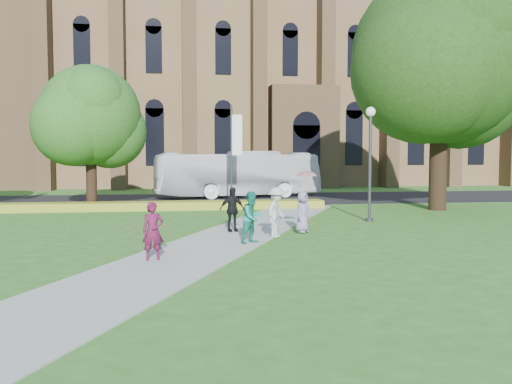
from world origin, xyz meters
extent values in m
plane|color=#2E651E|center=(0.00, 0.00, 0.00)|extent=(160.00, 160.00, 0.00)
cube|color=black|center=(0.00, 20.00, 0.01)|extent=(160.00, 10.00, 0.02)
cube|color=#B2B2A8|center=(0.00, 1.00, 0.02)|extent=(15.58, 28.54, 0.04)
cube|color=gold|center=(-2.00, 13.20, 0.23)|extent=(18.00, 1.40, 0.45)
cube|color=brown|center=(10.00, 40.00, 8.50)|extent=(52.00, 16.00, 17.00)
cube|color=#4C3924|center=(-14.50, 33.00, 10.50)|extent=(3.50, 3.50, 21.00)
cube|color=#4C3924|center=(10.00, 31.00, 4.50)|extent=(6.00, 2.50, 9.00)
cylinder|color=#38383D|center=(7.50, 6.50, 2.40)|extent=(0.14, 0.14, 4.80)
sphere|color=white|center=(7.50, 6.50, 5.02)|extent=(0.44, 0.44, 0.44)
cylinder|color=#38383D|center=(7.50, 6.50, 0.07)|extent=(0.36, 0.36, 0.15)
cylinder|color=#332114|center=(13.00, 11.00, 3.30)|extent=(0.96, 0.96, 6.60)
sphere|color=#19350E|center=(13.00, 11.00, 8.40)|extent=(9.60, 9.60, 9.60)
cylinder|color=#332114|center=(-6.00, 14.50, 2.06)|extent=(0.60, 0.60, 4.12)
sphere|color=#234F17|center=(-6.00, 14.50, 5.25)|extent=(5.60, 5.60, 5.60)
cylinder|color=#38383D|center=(2.00, 15.20, 3.00)|extent=(0.10, 0.10, 6.00)
cube|color=white|center=(2.35, 15.20, 4.20)|extent=(0.60, 0.02, 2.40)
imported|color=silver|center=(3.06, 21.12, 1.64)|extent=(11.95, 4.85, 3.24)
imported|color=#551332|center=(-2.02, -1.87, 0.89)|extent=(0.66, 0.48, 1.70)
imported|color=#1A836D|center=(1.27, 0.80, 0.94)|extent=(1.10, 1.06, 1.79)
imported|color=#BBBBBB|center=(2.34, 2.05, 0.96)|extent=(1.24, 1.37, 1.85)
imported|color=black|center=(0.86, 3.75, 0.92)|extent=(1.11, 0.68, 1.76)
imported|color=gray|center=(3.59, 3.20, 0.83)|extent=(0.90, 0.91, 1.59)
imported|color=#EBA6A7|center=(3.77, 3.30, 2.00)|extent=(0.98, 0.98, 0.73)
camera|label=1|loc=(-1.41, -18.58, 3.18)|focal=40.00mm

